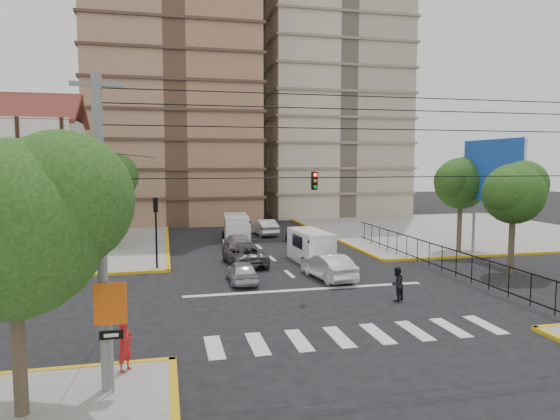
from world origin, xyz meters
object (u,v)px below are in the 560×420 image
object	(u,v)px
van_left_lane	(236,228)
traffic_light_nw	(156,221)
district_sign	(111,314)
car_white_front_right	(328,266)
pedestrian_sw_corner	(125,346)
pedestrian_crosswalk	(397,284)
car_silver_front_left	(242,272)
van_right_lane	(312,247)

from	to	relation	value
van_left_lane	traffic_light_nw	bearing A→B (deg)	-116.67
district_sign	car_white_front_right	world-z (taller)	district_sign
traffic_light_nw	pedestrian_sw_corner	distance (m)	15.72
pedestrian_sw_corner	pedestrian_crosswalk	xyz separation A→B (m)	(12.21, 5.91, -0.12)
van_left_lane	car_white_front_right	distance (m)	15.47
van_left_lane	car_silver_front_left	bearing A→B (deg)	-92.00
van_right_lane	pedestrian_crosswalk	size ratio (longest dim) A/B	2.90
van_right_lane	van_left_lane	world-z (taller)	van_left_lane
district_sign	traffic_light_nw	bearing A→B (deg)	86.64
van_left_lane	pedestrian_sw_corner	size ratio (longest dim) A/B	3.15
van_right_lane	pedestrian_crosswalk	world-z (taller)	van_right_lane
traffic_light_nw	van_right_lane	bearing A→B (deg)	0.98
pedestrian_crosswalk	car_silver_front_left	bearing A→B (deg)	-72.81
van_left_lane	car_silver_front_left	size ratio (longest dim) A/B	1.38
van_left_lane	pedestrian_crosswalk	distance (m)	20.77
van_right_lane	car_silver_front_left	distance (m)	7.03
pedestrian_crosswalk	traffic_light_nw	bearing A→B (deg)	-74.59
car_silver_front_left	car_white_front_right	xyz separation A→B (m)	(4.97, -0.33, 0.12)
van_right_lane	car_white_front_right	xyz separation A→B (m)	(-0.44, -4.79, -0.29)
district_sign	van_left_lane	xyz separation A→B (m)	(7.49, 27.57, -1.38)
van_right_lane	pedestrian_crosswalk	xyz separation A→B (m)	(1.36, -9.81, -0.20)
van_right_lane	district_sign	bearing A→B (deg)	-126.63
van_right_lane	pedestrian_sw_corner	xyz separation A→B (m)	(-10.85, -15.72, -0.08)
pedestrian_crosswalk	district_sign	bearing A→B (deg)	-3.77
car_silver_front_left	pedestrian_sw_corner	world-z (taller)	pedestrian_sw_corner
van_left_lane	pedestrian_crosswalk	world-z (taller)	van_left_lane
traffic_light_nw	van_right_lane	world-z (taller)	traffic_light_nw
traffic_light_nw	district_sign	world-z (taller)	traffic_light_nw
traffic_light_nw	district_sign	xyz separation A→B (m)	(-1.00, -17.04, -0.66)
car_white_front_right	pedestrian_crosswalk	xyz separation A→B (m)	(1.80, -5.02, 0.09)
van_right_lane	car_silver_front_left	size ratio (longest dim) A/B	1.32
van_left_lane	car_white_front_right	bearing A→B (deg)	-73.23
van_right_lane	car_white_front_right	bearing A→B (deg)	-99.10
traffic_light_nw	van_right_lane	distance (m)	10.30
pedestrian_sw_corner	car_silver_front_left	bearing A→B (deg)	13.10
car_white_front_right	district_sign	bearing A→B (deg)	41.26
car_silver_front_left	pedestrian_crosswalk	distance (m)	8.63
district_sign	van_right_lane	bearing A→B (deg)	57.21
pedestrian_sw_corner	car_white_front_right	bearing A→B (deg)	-4.73
van_right_lane	van_left_lane	size ratio (longest dim) A/B	0.96
traffic_light_nw	pedestrian_sw_corner	size ratio (longest dim) A/B	2.75
traffic_light_nw	pedestrian_crosswalk	bearing A→B (deg)	-40.09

